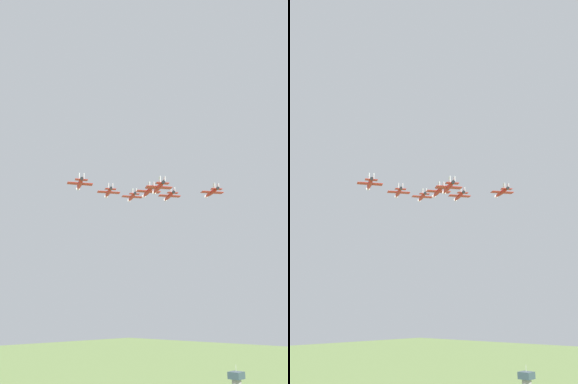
% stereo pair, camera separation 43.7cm
% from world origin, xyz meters
% --- Properties ---
extents(jet_lead, '(17.05, 13.14, 4.04)m').
position_xyz_m(jet_lead, '(28.15, -18.68, 120.37)').
color(jet_lead, red).
extents(jet_left_wingman, '(16.80, 12.97, 3.98)m').
position_xyz_m(jet_left_wingman, '(21.51, 5.36, 116.86)').
color(jet_left_wingman, red).
extents(jet_right_wingman, '(16.77, 13.33, 4.01)m').
position_xyz_m(jet_right_wingman, '(3.36, -21.36, 116.91)').
color(jet_right_wingman, red).
extents(jet_left_outer, '(17.08, 12.98, 4.03)m').
position_xyz_m(jet_left_outer, '(14.87, 29.39, 114.83)').
color(jet_left_outer, red).
extents(jet_right_outer, '(16.18, 12.79, 3.86)m').
position_xyz_m(jet_right_outer, '(-21.43, -24.04, 114.80)').
color(jet_right_outer, red).
extents(jet_slot_rear, '(16.78, 12.78, 3.96)m').
position_xyz_m(jet_slot_rear, '(-3.28, 2.68, 113.12)').
color(jet_slot_rear, red).
extents(jet_trailing, '(16.67, 13.22, 3.99)m').
position_xyz_m(jet_trailing, '(-18.99, 13.35, 109.91)').
color(jet_trailing, red).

